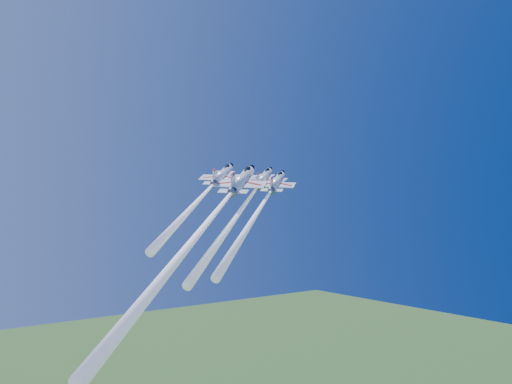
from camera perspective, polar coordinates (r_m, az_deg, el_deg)
jet_lead at (r=110.79m, az=-1.50°, el=-1.79°), size 33.32×27.48×40.79m
jet_left at (r=111.09m, az=-5.50°, el=-0.53°), size 27.94×22.99×30.50m
jet_right at (r=107.93m, az=0.27°, el=-1.86°), size 30.03×24.75×35.62m
jet_slot at (r=95.49m, az=-5.51°, el=-3.83°), size 43.42×35.82×54.51m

